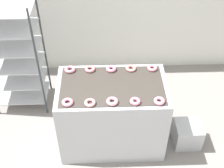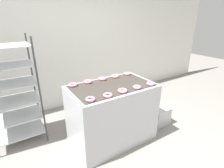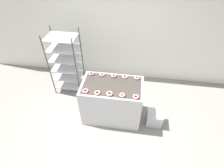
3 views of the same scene
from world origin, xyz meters
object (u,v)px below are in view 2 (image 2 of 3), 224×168
at_px(donut_near_leftmost, 90,99).
at_px(donut_far_center, 102,79).
at_px(glaze_bin, 158,115).
at_px(donut_far_right, 115,76).
at_px(donut_near_rightmost, 151,84).
at_px(baking_rack_cart, 12,93).
at_px(donut_near_center, 123,91).
at_px(donut_far_rightmost, 127,74).
at_px(fryer_machine, 112,113).
at_px(donut_far_left, 88,82).
at_px(donut_far_leftmost, 73,85).
at_px(donut_near_left, 108,95).
at_px(donut_near_right, 137,87).

xyz_separation_m(donut_near_leftmost, donut_far_center, (0.46, 0.53, 0.00)).
xyz_separation_m(glaze_bin, donut_far_right, (-0.70, 0.36, 0.77)).
height_order(donut_near_rightmost, donut_far_center, donut_far_center).
relative_size(baking_rack_cart, donut_near_leftmost, 13.43).
xyz_separation_m(baking_rack_cart, donut_near_center, (1.20, -1.00, 0.12)).
xyz_separation_m(glaze_bin, donut_far_rightmost, (-0.45, 0.36, 0.77)).
relative_size(fryer_machine, donut_far_center, 10.32).
height_order(donut_near_leftmost, donut_far_left, same).
xyz_separation_m(glaze_bin, donut_far_leftmost, (-1.40, 0.36, 0.77)).
bearing_deg(donut_far_leftmost, fryer_machine, -29.86).
height_order(baking_rack_cart, donut_far_left, baking_rack_cart).
distance_m(donut_near_center, donut_far_rightmost, 0.71).
xyz_separation_m(fryer_machine, donut_near_left, (-0.23, -0.27, 0.47)).
bearing_deg(donut_far_leftmost, donut_far_right, -0.14).
bearing_deg(donut_near_leftmost, donut_far_left, 67.69).
bearing_deg(baking_rack_cart, glaze_bin, -21.15).
relative_size(donut_near_rightmost, donut_far_rightmost, 1.01).
height_order(donut_near_center, donut_near_rightmost, same).
bearing_deg(donut_far_leftmost, donut_near_right, -37.84).
bearing_deg(donut_far_left, baking_rack_cart, 154.39).
height_order(donut_near_right, donut_far_right, donut_near_right).
relative_size(fryer_machine, donut_near_leftmost, 10.29).
relative_size(fryer_machine, baking_rack_cart, 0.77).
xyz_separation_m(donut_near_leftmost, donut_far_right, (0.69, 0.53, -0.00)).
height_order(donut_near_rightmost, donut_far_left, donut_near_rightmost).
bearing_deg(donut_far_center, donut_far_left, 178.50).
height_order(fryer_machine, donut_far_leftmost, donut_far_leftmost).
bearing_deg(donut_far_right, donut_far_leftmost, 179.86).
height_order(donut_near_left, donut_far_center, donut_far_center).
bearing_deg(donut_far_left, fryer_machine, -48.11).
bearing_deg(donut_far_leftmost, donut_far_rightmost, -0.37).
relative_size(donut_far_left, donut_far_right, 0.98).
relative_size(donut_near_center, donut_near_right, 1.11).
bearing_deg(donut_far_left, donut_near_right, -49.13).
relative_size(glaze_bin, donut_far_center, 2.72).
distance_m(donut_near_center, donut_far_leftmost, 0.71).
relative_size(baking_rack_cart, glaze_bin, 4.95).
bearing_deg(donut_far_rightmost, fryer_machine, -150.72).
bearing_deg(fryer_machine, baking_rack_cart, 148.73).
distance_m(glaze_bin, donut_far_rightmost, 0.96).
bearing_deg(donut_far_rightmost, donut_near_right, -114.69).
bearing_deg(glaze_bin, donut_far_rightmost, 141.87).
height_order(donut_near_right, donut_far_left, donut_near_right).
distance_m(donut_near_left, donut_near_center, 0.23).
distance_m(donut_near_left, donut_far_right, 0.71).
xyz_separation_m(donut_near_center, donut_far_rightmost, (0.48, 0.53, -0.00)).
bearing_deg(glaze_bin, donut_near_rightmost, -158.06).
xyz_separation_m(donut_far_left, donut_far_right, (0.47, -0.00, -0.00)).
relative_size(glaze_bin, donut_far_left, 2.71).
xyz_separation_m(fryer_machine, glaze_bin, (0.93, -0.09, -0.30)).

